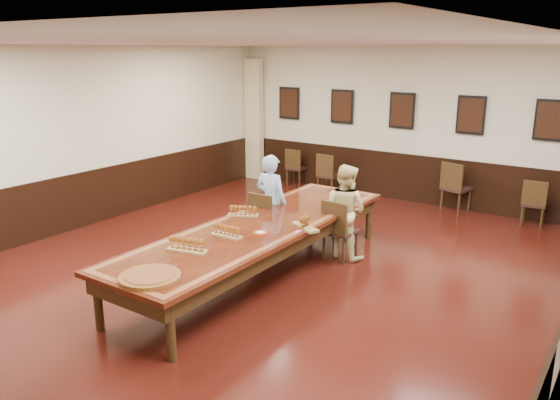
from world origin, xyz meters
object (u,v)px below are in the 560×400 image
Objects in this scene: chair_woman at (341,229)px; chair_man at (268,221)px; conference_table at (260,234)px; carved_platter at (150,277)px; spare_chair_b at (329,174)px; spare_chair_c at (457,187)px; person_woman at (345,211)px; person_man at (271,202)px; spare_chair_a at (297,167)px; spare_chair_d at (534,202)px.

chair_man is at bearing 19.56° from chair_woman.
conference_table is 2.17m from carved_platter.
conference_table is at bearing 109.67° from spare_chair_b.
spare_chair_c reaches higher than conference_table.
person_woman is at bearing 92.92° from spare_chair_c.
conference_table is at bearing 88.62° from spare_chair_c.
person_man reaches higher than carved_platter.
spare_chair_c is at bearing 74.70° from conference_table.
chair_woman is 0.19× the size of conference_table.
spare_chair_a is at bearing -43.61° from person_woman.
person_man reaches higher than spare_chair_d.
spare_chair_d is 0.59× the size of person_woman.
chair_man is 0.96× the size of spare_chair_c.
person_woman is at bearing -90.00° from chair_woman.
chair_woman is 1.07× the size of spare_chair_a.
spare_chair_c is at bearing 80.43° from carved_platter.
person_woman reaches higher than conference_table.
person_man is 1.16m from conference_table.
person_woman reaches higher than spare_chair_b.
spare_chair_c is 4.94m from conference_table.
person_man is 0.31× the size of conference_table.
person_woman is (-0.67, -3.44, 0.23)m from spare_chair_c.
carved_platter is at bearing 105.29° from spare_chair_b.
spare_chair_b is 0.18× the size of conference_table.
person_man is at bearing 14.73° from chair_woman.
person_woman is at bearing 64.40° from conference_table.
chair_man is at bearing 23.93° from person_woman.
spare_chair_a is 5.40m from conference_table.
spare_chair_a is at bearing 13.33° from spare_chair_c.
spare_chair_c is (2.71, 0.29, 0.04)m from spare_chair_b.
person_woman is (-2.11, -3.34, 0.30)m from spare_chair_d.
chair_man is 4.98m from spare_chair_d.
conference_table is (0.53, -0.92, 0.13)m from chair_man.
chair_man is 4.26m from spare_chair_c.
person_woman reaches higher than spare_chair_a.
conference_table is (-1.30, -4.76, 0.11)m from spare_chair_c.
spare_chair_c is at bearing -96.46° from person_woman.
spare_chair_c reaches higher than chair_man.
chair_man is 1.26m from person_woman.
conference_table is at bearing 68.93° from person_woman.
spare_chair_d reaches higher than conference_table.
chair_woman is at bearing 90.00° from person_woman.
person_woman is at bearing 81.84° from carved_platter.
chair_man is at bearing 90.00° from person_man.
chair_woman is 3.83m from spare_chair_b.
spare_chair_c is 7.02m from carved_platter.
spare_chair_a is 0.18× the size of conference_table.
spare_chair_b is 6.81m from carved_platter.
person_man is at bearing 77.87° from spare_chair_c.
chair_woman is at bearing -164.83° from chair_man.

